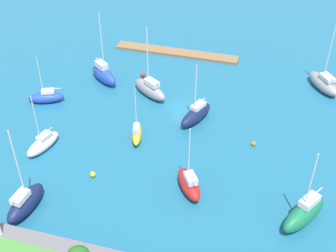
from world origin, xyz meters
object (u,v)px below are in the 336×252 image
(pier_dock, at_px, (177,53))
(sailboat_blue_lone_south, at_px, (104,74))
(mooring_buoy_yellow, at_px, (93,174))
(sailboat_red_far_south, at_px, (189,184))
(sailboat_navy_lone_north, at_px, (196,114))
(sailboat_yellow_far_north, at_px, (137,133))
(sailboat_gray_near_pier, at_px, (324,83))
(sailboat_green_along_channel, at_px, (304,213))
(sailboat_blue_inner_mooring, at_px, (46,97))
(sailboat_navy_center_basin, at_px, (25,202))
(sailboat_gray_east_end, at_px, (150,89))
(mooring_buoy_red, at_px, (143,75))
(mooring_buoy_orange, at_px, (254,144))
(sailboat_white_mid_basin, at_px, (43,143))

(pier_dock, bearing_deg, sailboat_blue_lone_south, 53.26)
(mooring_buoy_yellow, bearing_deg, sailboat_red_far_south, -176.24)
(sailboat_navy_lone_north, distance_m, sailboat_yellow_far_north, 10.06)
(pier_dock, xyz_separation_m, sailboat_gray_near_pier, (-27.44, 5.43, 1.06))
(sailboat_green_along_channel, bearing_deg, sailboat_navy_lone_north, -101.42)
(sailboat_blue_inner_mooring, relative_size, sailboat_blue_lone_south, 0.64)
(sailboat_green_along_channel, relative_size, mooring_buoy_yellow, 14.65)
(sailboat_blue_lone_south, xyz_separation_m, sailboat_gray_near_pier, (-37.23, -7.68, -0.18))
(sailboat_yellow_far_north, height_order, sailboat_gray_near_pier, sailboat_gray_near_pier)
(sailboat_green_along_channel, relative_size, sailboat_blue_lone_south, 0.86)
(mooring_buoy_yellow, bearing_deg, sailboat_navy_center_basin, 54.17)
(sailboat_green_along_channel, relative_size, sailboat_red_far_south, 1.11)
(sailboat_gray_east_end, bearing_deg, mooring_buoy_yellow, 118.44)
(sailboat_gray_east_end, xyz_separation_m, mooring_buoy_red, (3.07, -5.44, -0.97))
(sailboat_yellow_far_north, bearing_deg, sailboat_gray_near_pier, -66.59)
(mooring_buoy_orange, bearing_deg, sailboat_navy_lone_north, -20.64)
(sailboat_navy_lone_north, relative_size, sailboat_gray_near_pier, 0.74)
(sailboat_navy_lone_north, xyz_separation_m, sailboat_navy_center_basin, (16.35, 23.75, 0.13))
(sailboat_navy_center_basin, bearing_deg, mooring_buoy_yellow, -30.04)
(sailboat_navy_lone_north, height_order, sailboat_blue_inner_mooring, sailboat_navy_lone_north)
(sailboat_blue_inner_mooring, xyz_separation_m, sailboat_green_along_channel, (-42.02, 14.88, 0.55))
(sailboat_green_along_channel, xyz_separation_m, sailboat_red_far_south, (14.59, -1.37, -0.28))
(mooring_buoy_yellow, relative_size, mooring_buoy_orange, 1.15)
(pier_dock, bearing_deg, sailboat_green_along_channel, 124.89)
(sailboat_navy_lone_north, relative_size, sailboat_navy_center_basin, 0.82)
(sailboat_gray_east_end, bearing_deg, sailboat_green_along_channel, 174.12)
(pier_dock, relative_size, sailboat_yellow_far_north, 2.68)
(sailboat_blue_lone_south, relative_size, mooring_buoy_red, 15.75)
(sailboat_blue_lone_south, relative_size, mooring_buoy_yellow, 17.09)
(sailboat_gray_east_end, bearing_deg, pier_dock, -59.12)
(mooring_buoy_yellow, relative_size, mooring_buoy_red, 0.92)
(sailboat_blue_inner_mooring, relative_size, mooring_buoy_orange, 12.65)
(sailboat_gray_east_end, bearing_deg, sailboat_gray_near_pier, -127.47)
(pier_dock, xyz_separation_m, sailboat_yellow_far_north, (-0.87, 26.72, 0.83))
(sailboat_navy_center_basin, bearing_deg, sailboat_green_along_channel, -71.87)
(sailboat_yellow_far_north, bearing_deg, sailboat_navy_lone_north, -63.25)
(pier_dock, height_order, sailboat_gray_near_pier, sailboat_gray_near_pier)
(sailboat_gray_east_end, distance_m, sailboat_white_mid_basin, 20.37)
(mooring_buoy_orange, bearing_deg, sailboat_white_mid_basin, 16.84)
(sailboat_white_mid_basin, bearing_deg, sailboat_blue_inner_mooring, -139.23)
(sailboat_blue_inner_mooring, xyz_separation_m, sailboat_white_mid_basin, (-5.09, 10.92, 0.00))
(sailboat_gray_east_end, bearing_deg, mooring_buoy_orange, -170.98)
(sailboat_red_far_south, bearing_deg, sailboat_blue_lone_south, 9.59)
(pier_dock, bearing_deg, sailboat_red_far_south, 107.14)
(sailboat_blue_lone_south, bearing_deg, mooring_buoy_yellow, -36.53)
(sailboat_white_mid_basin, height_order, mooring_buoy_red, sailboat_white_mid_basin)
(mooring_buoy_red, bearing_deg, sailboat_white_mid_basin, 70.96)
(mooring_buoy_yellow, bearing_deg, pier_dock, -93.77)
(sailboat_navy_lone_north, bearing_deg, mooring_buoy_yellow, -10.18)
(sailboat_navy_center_basin, bearing_deg, sailboat_gray_east_end, -8.74)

